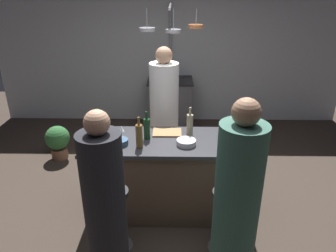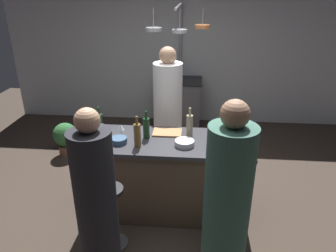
{
  "view_description": "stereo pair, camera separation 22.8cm",
  "coord_description": "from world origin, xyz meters",
  "px_view_note": "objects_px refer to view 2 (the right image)",
  "views": [
    {
      "loc": [
        0.06,
        -3.06,
        2.41
      ],
      "look_at": [
        0.0,
        0.15,
        1.0
      ],
      "focal_mm": 33.98,
      "sensor_mm": 36.0,
      "label": 1
    },
    {
      "loc": [
        0.28,
        -3.04,
        2.41
      ],
      "look_at": [
        0.0,
        0.15,
        1.0
      ],
      "focal_mm": 33.98,
      "sensor_mm": 36.0,
      "label": 2
    }
  ],
  "objects_px": {
    "guest_left": "(97,207)",
    "wine_bottle_white": "(190,125)",
    "cutting_board": "(167,132)",
    "potted_plant": "(65,137)",
    "wine_glass_near_left_guest": "(92,139)",
    "mixing_bowl_steel": "(184,143)",
    "stove_range": "(179,103)",
    "bar_stool_right": "(219,221)",
    "wine_bottle_red": "(146,128)",
    "bar_stool_left": "(112,215)",
    "wine_glass_by_chef": "(121,128)",
    "chef": "(168,119)",
    "guest_right": "(226,211)",
    "wine_bottle_amber": "(137,135)",
    "wine_bottle_green": "(100,124)",
    "mixing_bowl_blue": "(119,140)",
    "pepper_mill": "(224,134)"
  },
  "relations": [
    {
      "from": "wine_bottle_white",
      "to": "mixing_bowl_steel",
      "type": "bearing_deg",
      "value": -101.33
    },
    {
      "from": "wine_glass_near_left_guest",
      "to": "wine_bottle_white",
      "type": "bearing_deg",
      "value": 21.27
    },
    {
      "from": "chef",
      "to": "guest_left",
      "type": "distance_m",
      "value": 1.84
    },
    {
      "from": "wine_bottle_red",
      "to": "mixing_bowl_steel",
      "type": "distance_m",
      "value": 0.45
    },
    {
      "from": "chef",
      "to": "wine_glass_near_left_guest",
      "type": "xyz_separation_m",
      "value": [
        -0.67,
        -1.07,
        0.19
      ]
    },
    {
      "from": "potted_plant",
      "to": "wine_glass_near_left_guest",
      "type": "bearing_deg",
      "value": -57.09
    },
    {
      "from": "guest_left",
      "to": "mixing_bowl_steel",
      "type": "xyz_separation_m",
      "value": [
        0.68,
        0.87,
        0.18
      ]
    },
    {
      "from": "bar_stool_right",
      "to": "wine_bottle_amber",
      "type": "bearing_deg",
      "value": 151.45
    },
    {
      "from": "wine_bottle_amber",
      "to": "wine_glass_near_left_guest",
      "type": "relative_size",
      "value": 2.26
    },
    {
      "from": "guest_right",
      "to": "wine_glass_by_chef",
      "type": "height_order",
      "value": "guest_right"
    },
    {
      "from": "wine_bottle_green",
      "to": "wine_bottle_white",
      "type": "distance_m",
      "value": 0.99
    },
    {
      "from": "wine_glass_near_left_guest",
      "to": "potted_plant",
      "type": "bearing_deg",
      "value": 122.91
    },
    {
      "from": "guest_left",
      "to": "wine_bottle_white",
      "type": "distance_m",
      "value": 1.34
    },
    {
      "from": "bar_stool_right",
      "to": "potted_plant",
      "type": "xyz_separation_m",
      "value": [
        -2.23,
        1.81,
        -0.08
      ]
    },
    {
      "from": "pepper_mill",
      "to": "chef",
      "type": "bearing_deg",
      "value": 128.28
    },
    {
      "from": "guest_right",
      "to": "wine_bottle_amber",
      "type": "relative_size",
      "value": 5.21
    },
    {
      "from": "wine_glass_near_left_guest",
      "to": "bar_stool_left",
      "type": "bearing_deg",
      "value": -54.76
    },
    {
      "from": "stove_range",
      "to": "mixing_bowl_steel",
      "type": "bearing_deg",
      "value": -85.67
    },
    {
      "from": "wine_bottle_green",
      "to": "mixing_bowl_blue",
      "type": "distance_m",
      "value": 0.33
    },
    {
      "from": "bar_stool_left",
      "to": "wine_bottle_white",
      "type": "bearing_deg",
      "value": 45.55
    },
    {
      "from": "stove_range",
      "to": "bar_stool_right",
      "type": "bearing_deg",
      "value": -79.79
    },
    {
      "from": "stove_range",
      "to": "mixing_bowl_blue",
      "type": "height_order",
      "value": "mixing_bowl_blue"
    },
    {
      "from": "chef",
      "to": "wine_glass_by_chef",
      "type": "bearing_deg",
      "value": -119.84
    },
    {
      "from": "stove_range",
      "to": "guest_right",
      "type": "height_order",
      "value": "guest_right"
    },
    {
      "from": "chef",
      "to": "wine_bottle_amber",
      "type": "height_order",
      "value": "chef"
    },
    {
      "from": "wine_bottle_red",
      "to": "wine_glass_by_chef",
      "type": "xyz_separation_m",
      "value": [
        -0.28,
        -0.0,
        -0.01
      ]
    },
    {
      "from": "wine_bottle_amber",
      "to": "guest_right",
      "type": "bearing_deg",
      "value": -44.89
    },
    {
      "from": "cutting_board",
      "to": "wine_bottle_amber",
      "type": "xyz_separation_m",
      "value": [
        -0.28,
        -0.34,
        0.12
      ]
    },
    {
      "from": "guest_right",
      "to": "guest_left",
      "type": "bearing_deg",
      "value": 178.43
    },
    {
      "from": "guest_left",
      "to": "wine_bottle_white",
      "type": "xyz_separation_m",
      "value": [
        0.73,
        1.09,
        0.28
      ]
    },
    {
      "from": "bar_stool_left",
      "to": "wine_bottle_white",
      "type": "height_order",
      "value": "wine_bottle_white"
    },
    {
      "from": "wine_bottle_red",
      "to": "wine_bottle_green",
      "type": "bearing_deg",
      "value": 175.59
    },
    {
      "from": "wine_bottle_white",
      "to": "wine_bottle_green",
      "type": "bearing_deg",
      "value": -178.15
    },
    {
      "from": "mixing_bowl_steel",
      "to": "stove_range",
      "type": "bearing_deg",
      "value": 94.33
    },
    {
      "from": "stove_range",
      "to": "cutting_board",
      "type": "bearing_deg",
      "value": -90.26
    },
    {
      "from": "wine_glass_near_left_guest",
      "to": "mixing_bowl_blue",
      "type": "distance_m",
      "value": 0.29
    },
    {
      "from": "cutting_board",
      "to": "mixing_bowl_blue",
      "type": "distance_m",
      "value": 0.56
    },
    {
      "from": "wine_glass_near_left_guest",
      "to": "guest_left",
      "type": "bearing_deg",
      "value": -71.2
    },
    {
      "from": "potted_plant",
      "to": "cutting_board",
      "type": "relative_size",
      "value": 1.62
    },
    {
      "from": "bar_stool_right",
      "to": "mixing_bowl_blue",
      "type": "distance_m",
      "value": 1.29
    },
    {
      "from": "chef",
      "to": "bar_stool_left",
      "type": "distance_m",
      "value": 1.55
    },
    {
      "from": "bar_stool_right",
      "to": "wine_bottle_green",
      "type": "bearing_deg",
      "value": 151.68
    },
    {
      "from": "mixing_bowl_steel",
      "to": "wine_bottle_white",
      "type": "bearing_deg",
      "value": 78.67
    },
    {
      "from": "guest_left",
      "to": "mixing_bowl_steel",
      "type": "distance_m",
      "value": 1.12
    },
    {
      "from": "mixing_bowl_steel",
      "to": "wine_bottle_red",
      "type": "bearing_deg",
      "value": 160.42
    },
    {
      "from": "wine_glass_near_left_guest",
      "to": "bar_stool_right",
      "type": "bearing_deg",
      "value": -15.47
    },
    {
      "from": "wine_bottle_amber",
      "to": "wine_glass_near_left_guest",
      "type": "height_order",
      "value": "wine_bottle_amber"
    },
    {
      "from": "cutting_board",
      "to": "wine_bottle_white",
      "type": "xyz_separation_m",
      "value": [
        0.25,
        -0.06,
        0.12
      ]
    },
    {
      "from": "wine_glass_near_left_guest",
      "to": "stove_range",
      "type": "bearing_deg",
      "value": 74.87
    },
    {
      "from": "wine_bottle_white",
      "to": "wine_bottle_amber",
      "type": "height_order",
      "value": "wine_bottle_white"
    }
  ]
}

